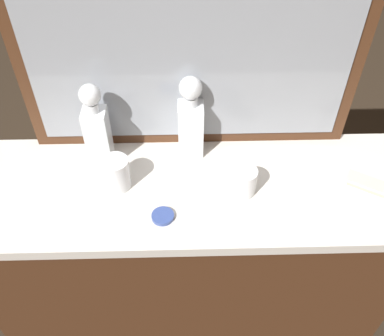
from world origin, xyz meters
The scene contains 9 objects.
ground_plane centered at (0.00, 0.00, 0.00)m, with size 6.00×6.00×0.00m, color #2D2319.
dresser centered at (0.00, 0.00, 0.41)m, with size 1.41×0.47×0.82m.
dresser_mirror centered at (0.00, 0.22, 1.21)m, with size 1.05×0.03×0.77m.
crystal_decanter_right centered at (-0.29, 0.13, 0.94)m, with size 0.07×0.07×0.29m.
crystal_decanter_center centered at (0.00, 0.17, 0.94)m, with size 0.08×0.08×0.29m.
crystal_tumbler_far_right centered at (-0.23, 0.01, 0.87)m, with size 0.09×0.09×0.11m.
crystal_tumbler_front centered at (0.16, -0.02, 0.86)m, with size 0.08×0.08×0.09m.
silver_brush_far_left centered at (0.56, -0.02, 0.83)m, with size 0.16×0.12×0.02m.
porcelain_dish centered at (-0.09, -0.12, 0.83)m, with size 0.07×0.07×0.01m.
Camera 1 is at (-0.02, -0.90, 1.80)m, focal length 39.57 mm.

